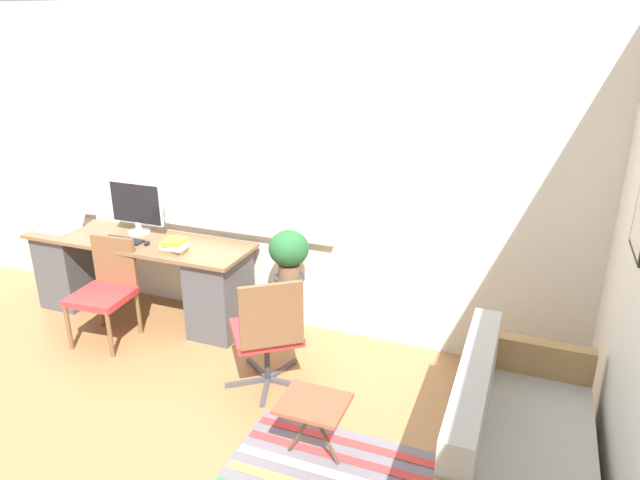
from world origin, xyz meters
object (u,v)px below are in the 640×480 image
monitor (136,207)px  mouse (147,243)px  desk_chair_wooden (105,288)px  couch_loveseat (512,462)px  book_stack (174,246)px  plant_stand (290,285)px  folding_stool (313,407)px  laptop (64,222)px  office_chair_swivel (268,332)px  keyboard (123,240)px  potted_plant (289,251)px

monitor → mouse: monitor is taller
desk_chair_wooden → couch_loveseat: (3.29, -0.68, -0.16)m
book_stack → plant_stand: 1.01m
desk_chair_wooden → folding_stool: (2.15, -0.72, -0.09)m
desk_chair_wooden → plant_stand: size_ratio=1.43×
laptop → office_chair_swivel: (2.39, -0.61, -0.33)m
book_stack → office_chair_swivel: size_ratio=0.25×
keyboard → office_chair_swivel: bearing=-17.4°
mouse → couch_loveseat: bearing=-18.5°
desk_chair_wooden → couch_loveseat: desk_chair_wooden is taller
desk_chair_wooden → office_chair_swivel: (1.58, -0.16, 0.00)m
laptop → keyboard: laptop is taller
keyboard → office_chair_swivel: office_chair_swivel is taller
potted_plant → folding_stool: bearing=-60.1°
desk_chair_wooden → book_stack: bearing=27.1°
keyboard → mouse: 0.26m
book_stack → desk_chair_wooden: desk_chair_wooden is taller
couch_loveseat → mouse: bearing=71.5°
potted_plant → office_chair_swivel: bearing=-79.6°
keyboard → book_stack: (0.57, -0.06, 0.05)m
desk_chair_wooden → folding_stool: 2.27m
monitor → couch_loveseat: monitor is taller
laptop → potted_plant: (2.28, 0.03, 0.03)m
desk_chair_wooden → couch_loveseat: 3.36m
book_stack → potted_plant: size_ratio=0.58×
office_chair_swivel → desk_chair_wooden: bearing=-42.7°
desk_chair_wooden → potted_plant: bearing=14.0°
folding_stool → office_chair_swivel: bearing=135.5°
keyboard → mouse: bearing=-1.2°
monitor → desk_chair_wooden: size_ratio=0.62×
couch_loveseat → plant_stand: size_ratio=2.47×
office_chair_swivel → potted_plant: potted_plant is taller
desk_chair_wooden → potted_plant: (1.46, 0.48, 0.37)m
mouse → keyboard: bearing=178.8°
potted_plant → folding_stool: potted_plant is taller
laptop → office_chair_swivel: laptop is taller
keyboard → potted_plant: (1.53, 0.12, 0.08)m
book_stack → office_chair_swivel: office_chair_swivel is taller
monitor → potted_plant: (1.53, -0.10, -0.16)m
mouse → plant_stand: mouse is taller
laptop → monitor: 0.78m
book_stack → keyboard: bearing=174.4°
office_chair_swivel → couch_loveseat: size_ratio=0.61×
mouse → potted_plant: potted_plant is taller
couch_loveseat → keyboard: bearing=72.8°
monitor → keyboard: (0.00, -0.23, -0.24)m
office_chair_swivel → couch_loveseat: (1.71, -0.53, -0.16)m
book_stack → office_chair_swivel: bearing=-23.1°
laptop → plant_stand: (2.28, 0.03, -0.27)m
keyboard → desk_chair_wooden: (0.07, -0.36, -0.29)m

